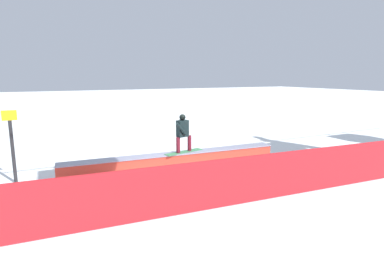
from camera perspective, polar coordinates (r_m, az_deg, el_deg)
The scene contains 5 objects.
ground_plane at distance 10.95m, azimuth -3.17°, elevation -7.37°, with size 120.00×120.00×0.00m, color white.
grind_box at distance 10.88m, azimuth -3.18°, elevation -6.17°, with size 7.84×1.14×0.53m.
snowboarder at distance 10.73m, azimuth -1.74°, elevation -0.79°, with size 1.55×0.61×1.38m.
safety_fence at distance 7.76m, azimuth 7.49°, elevation -10.00°, with size 12.40×0.06×1.23m, color red.
trail_marker at distance 10.57m, azimuth -30.73°, elevation -2.76°, with size 0.40×0.10×2.23m.
Camera 1 is at (4.12, 9.62, 3.24)m, focal length 28.35 mm.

